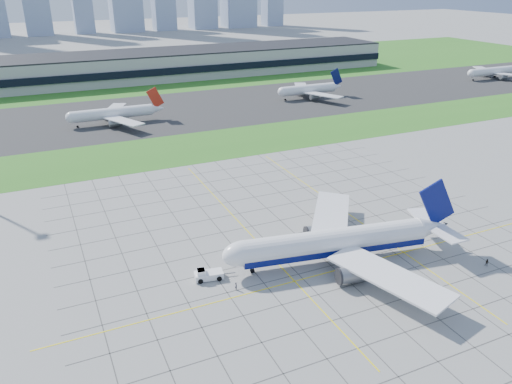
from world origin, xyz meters
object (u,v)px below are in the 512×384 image
(airliner, at_px, (336,242))
(crew_near, at_px, (236,286))
(distant_jet_2, at_px, (309,89))
(pushback_tug, at_px, (207,274))
(crew_far, at_px, (487,263))
(distant_jet_1, at_px, (114,113))
(distant_jet_3, at_px, (496,71))

(airliner, bearing_deg, crew_near, -167.36)
(crew_near, xyz_separation_m, distant_jet_2, (99.10, 142.23, 3.63))
(pushback_tug, xyz_separation_m, crew_near, (3.89, -6.06, -0.20))
(airliner, xyz_separation_m, crew_far, (28.58, -15.41, -3.80))
(crew_far, bearing_deg, pushback_tug, -149.07)
(airliner, distance_m, distant_jet_2, 159.81)
(airliner, bearing_deg, distant_jet_1, 109.78)
(crew_far, bearing_deg, distant_jet_1, 160.12)
(pushback_tug, height_order, distant_jet_1, distant_jet_1)
(airliner, xyz_separation_m, distant_jet_2, (75.26, 140.98, -0.14))
(distant_jet_1, bearing_deg, crew_near, -90.02)
(pushback_tug, bearing_deg, crew_far, -10.11)
(airliner, xyz_separation_m, distant_jet_1, (-23.80, 132.93, -0.14))
(crew_far, distance_m, distant_jet_2, 163.25)
(crew_far, xyz_separation_m, distant_jet_2, (46.67, 156.39, 3.66))
(distant_jet_3, bearing_deg, crew_far, -138.63)
(pushback_tug, height_order, distant_jet_3, distant_jet_3)
(distant_jet_2, bearing_deg, distant_jet_3, -0.22)
(distant_jet_3, bearing_deg, distant_jet_1, -178.11)
(pushback_tug, relative_size, distant_jet_2, 0.20)
(crew_far, height_order, distant_jet_3, distant_jet_3)
(airliner, distance_m, crew_near, 24.17)
(distant_jet_2, bearing_deg, pushback_tug, -127.10)
(distant_jet_3, bearing_deg, airliner, -145.65)
(pushback_tug, bearing_deg, crew_near, -47.63)
(airliner, height_order, crew_near, airliner)
(crew_far, relative_size, distant_jet_2, 0.04)
(crew_far, distance_m, distant_jet_3, 235.89)
(pushback_tug, xyz_separation_m, distant_jet_1, (3.94, 128.13, 3.43))
(airliner, xyz_separation_m, pushback_tug, (-27.74, 4.80, -3.57))
(distant_jet_1, height_order, distant_jet_2, same)
(pushback_tug, bearing_deg, distant_jet_2, 62.53)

